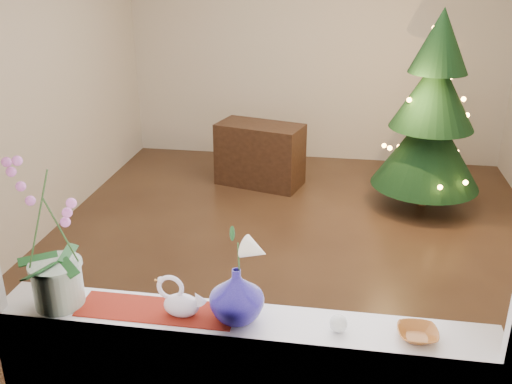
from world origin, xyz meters
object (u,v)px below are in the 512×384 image
side_table (260,155)px  paperweight (338,323)px  amber_dish (417,335)px  xmas_tree (432,112)px  orchid_pot (50,235)px  blue_vase (237,291)px  swan (181,297)px

side_table → paperweight: bearing=-61.3°
amber_dish → xmas_tree: 3.59m
paperweight → xmas_tree: (0.80, 3.56, 0.02)m
orchid_pot → amber_dish: orchid_pot is taller
blue_vase → amber_dish: blue_vase is taller
paperweight → amber_dish: 0.32m
blue_vase → paperweight: 0.45m
paperweight → side_table: (-0.93, 3.88, -0.61)m
xmas_tree → amber_dish: bearing=-97.7°
orchid_pot → side_table: (0.31, 3.87, -0.92)m
orchid_pot → xmas_tree: xmas_tree is taller
paperweight → amber_dish: bearing=0.6°
blue_vase → xmas_tree: xmas_tree is taller
blue_vase → amber_dish: (0.75, -0.01, -0.12)m
xmas_tree → side_table: xmas_tree is taller
swan → xmas_tree: bearing=90.5°
blue_vase → amber_dish: 0.76m
blue_vase → side_table: 3.96m
xmas_tree → side_table: size_ratio=2.13×
amber_dish → paperweight: bearing=-179.4°
xmas_tree → side_table: (-1.73, 0.32, -0.63)m
orchid_pot → amber_dish: size_ratio=4.88×
swan → side_table: bearing=116.8°
swan → amber_dish: (1.00, -0.00, -0.07)m
swan → paperweight: bearing=22.4°
paperweight → xmas_tree: size_ratio=0.04×
orchid_pot → side_table: bearing=85.4°
amber_dish → side_table: bearing=107.9°
blue_vase → amber_dish: bearing=-1.0°
swan → paperweight: (0.68, -0.01, -0.05)m
blue_vase → paperweight: blue_vase is taller
swan → orchid_pot: bearing=-156.8°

